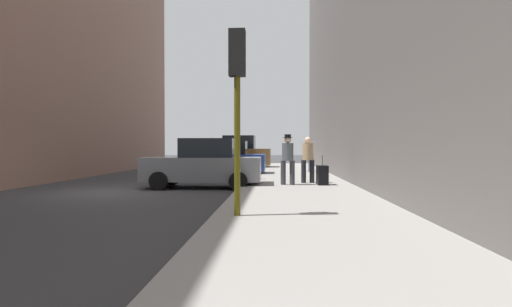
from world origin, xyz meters
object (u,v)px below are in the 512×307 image
(parked_gray_coupe, at_px, (204,164))
(traffic_light, at_px, (237,81))
(rolling_suitcase, at_px, (322,175))
(pedestrian_in_tan_coat, at_px, (308,157))
(parked_blue_sedan, at_px, (225,159))
(parked_bronze_suv, at_px, (237,154))
(pedestrian_with_beanie, at_px, (288,157))
(fire_hydrant, at_px, (256,171))
(pedestrian_in_jeans, at_px, (307,154))

(parked_gray_coupe, height_order, traffic_light, traffic_light)
(parked_gray_coupe, bearing_deg, rolling_suitcase, -3.25)
(pedestrian_in_tan_coat, bearing_deg, parked_blue_sedan, 124.68)
(parked_blue_sedan, xyz_separation_m, pedestrian_in_tan_coat, (3.80, -5.49, 0.26))
(parked_gray_coupe, relative_size, traffic_light, 1.17)
(traffic_light, distance_m, pedestrian_in_tan_coat, 7.62)
(parked_blue_sedan, distance_m, rolling_suitcase, 7.57)
(parked_bronze_suv, height_order, pedestrian_with_beanie, parked_bronze_suv)
(fire_hydrant, xyz_separation_m, pedestrian_in_tan_coat, (1.99, -1.55, 0.61))
(rolling_suitcase, bearing_deg, fire_hydrant, 136.36)
(fire_hydrant, height_order, rolling_suitcase, rolling_suitcase)
(pedestrian_in_tan_coat, bearing_deg, fire_hydrant, 142.10)
(parked_gray_coupe, relative_size, pedestrian_in_tan_coat, 2.47)
(parked_blue_sedan, distance_m, traffic_light, 12.95)
(pedestrian_in_jeans, relative_size, rolling_suitcase, 1.64)
(parked_gray_coupe, relative_size, pedestrian_in_jeans, 2.47)
(parked_bronze_suv, height_order, traffic_light, traffic_light)
(fire_hydrant, xyz_separation_m, pedestrian_in_jeans, (2.49, 5.12, 0.61))
(parked_blue_sedan, height_order, pedestrian_in_jeans, pedestrian_in_jeans)
(pedestrian_in_tan_coat, height_order, pedestrian_with_beanie, pedestrian_with_beanie)
(parked_blue_sedan, height_order, pedestrian_with_beanie, pedestrian_with_beanie)
(parked_bronze_suv, distance_m, traffic_light, 19.25)
(fire_hydrant, distance_m, pedestrian_in_tan_coat, 2.60)
(parked_gray_coupe, xyz_separation_m, pedestrian_in_tan_coat, (3.80, 0.53, 0.26))
(traffic_light, bearing_deg, parked_gray_coupe, 105.57)
(pedestrian_with_beanie, distance_m, pedestrian_in_jeans, 7.59)
(parked_gray_coupe, bearing_deg, fire_hydrant, 49.12)
(pedestrian_in_jeans, bearing_deg, pedestrian_with_beanie, -99.64)
(parked_gray_coupe, height_order, pedestrian_in_tan_coat, pedestrian_in_tan_coat)
(pedestrian_in_tan_coat, bearing_deg, pedestrian_with_beanie, -133.54)
(pedestrian_with_beanie, relative_size, pedestrian_in_jeans, 1.04)
(parked_gray_coupe, distance_m, pedestrian_with_beanie, 3.05)
(parked_blue_sedan, distance_m, pedestrian_with_beanie, 7.00)
(parked_gray_coupe, height_order, pedestrian_in_jeans, pedestrian_in_jeans)
(traffic_light, bearing_deg, pedestrian_with_beanie, 79.59)
(parked_bronze_suv, bearing_deg, pedestrian_in_jeans, -50.54)
(parked_blue_sedan, bearing_deg, pedestrian_with_beanie, -64.36)
(parked_bronze_suv, bearing_deg, parked_gray_coupe, -90.00)
(parked_blue_sedan, height_order, fire_hydrant, parked_blue_sedan)
(fire_hydrant, bearing_deg, parked_blue_sedan, 114.62)
(rolling_suitcase, bearing_deg, traffic_light, -110.42)
(parked_gray_coupe, relative_size, fire_hydrant, 5.99)
(pedestrian_in_jeans, bearing_deg, parked_gray_coupe, -120.81)
(traffic_light, relative_size, rolling_suitcase, 3.46)
(pedestrian_with_beanie, bearing_deg, pedestrian_in_jeans, 80.36)
(pedestrian_with_beanie, bearing_deg, parked_gray_coupe, 174.71)
(parked_bronze_suv, height_order, pedestrian_in_tan_coat, parked_bronze_suv)
(traffic_light, distance_m, pedestrian_with_beanie, 6.68)
(parked_blue_sedan, xyz_separation_m, traffic_light, (1.85, -12.67, 1.91))
(traffic_light, bearing_deg, rolling_suitcase, 69.58)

